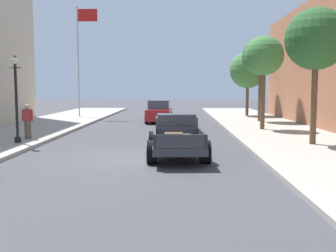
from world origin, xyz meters
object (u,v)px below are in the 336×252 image
at_px(hotrod_truck_gunmetal, 176,136).
at_px(street_tree_farthest, 248,70).
at_px(pedestrian_sidewalk_left, 27,119).
at_px(street_tree_second, 264,57).
at_px(car_background_red, 159,112).
at_px(flagpole, 81,49).
at_px(street_tree_nearest, 316,40).
at_px(street_lamp_near, 16,92).
at_px(street_tree_third, 261,57).

distance_m(hotrod_truck_gunmetal, street_tree_farthest, 20.38).
distance_m(pedestrian_sidewalk_left, street_tree_second, 13.35).
xyz_separation_m(car_background_red, flagpole, (-6.68, 3.56, 5.00)).
bearing_deg(street_tree_nearest, hotrod_truck_gunmetal, -160.13).
bearing_deg(car_background_red, street_tree_farthest, 34.24).
xyz_separation_m(flagpole, street_tree_second, (13.03, -9.57, -1.41)).
bearing_deg(hotrod_truck_gunmetal, street_lamp_near, 162.70).
height_order(hotrod_truck_gunmetal, car_background_red, car_background_red).
relative_size(pedestrian_sidewalk_left, street_tree_second, 0.31).
relative_size(hotrod_truck_gunmetal, street_tree_third, 0.83).
bearing_deg(car_background_red, street_tree_third, -4.82).
distance_m(car_background_red, street_lamp_near, 13.33).
relative_size(street_tree_second, street_tree_third, 0.90).
bearing_deg(street_lamp_near, car_background_red, 64.49).
bearing_deg(street_tree_third, pedestrian_sidewalk_left, -142.35).
relative_size(hotrod_truck_gunmetal, street_lamp_near, 1.30).
relative_size(flagpole, street_tree_third, 1.52).
bearing_deg(street_tree_farthest, car_background_red, -145.76).
xyz_separation_m(street_tree_nearest, street_tree_farthest, (0.19, 17.04, -0.53)).
relative_size(pedestrian_sidewalk_left, street_tree_nearest, 0.29).
xyz_separation_m(hotrod_truck_gunmetal, street_tree_third, (5.98, 13.51, 4.03)).
distance_m(street_tree_nearest, street_tree_farthest, 17.05).
distance_m(hotrod_truck_gunmetal, street_tree_second, 10.20).
height_order(car_background_red, street_tree_second, street_tree_second).
xyz_separation_m(pedestrian_sidewalk_left, flagpole, (-0.95, 14.23, 4.68)).
height_order(hotrod_truck_gunmetal, flagpole, flagpole).
bearing_deg(pedestrian_sidewalk_left, flagpole, 93.83).
height_order(pedestrian_sidewalk_left, street_tree_nearest, street_tree_nearest).
height_order(flagpole, street_tree_third, flagpole).
xyz_separation_m(hotrod_truck_gunmetal, pedestrian_sidewalk_left, (-7.06, 3.45, 0.33)).
bearing_deg(flagpole, pedestrian_sidewalk_left, -86.17).
xyz_separation_m(street_lamp_near, street_tree_second, (12.04, 5.93, 1.97)).
height_order(street_lamp_near, street_tree_nearest, street_tree_nearest).
bearing_deg(street_tree_farthest, street_tree_nearest, -90.65).
bearing_deg(flagpole, street_tree_nearest, -48.22).
xyz_separation_m(hotrod_truck_gunmetal, street_lamp_near, (-7.02, 2.19, 1.63)).
xyz_separation_m(street_tree_third, street_tree_farthest, (0.10, 5.66, -0.72)).
bearing_deg(street_tree_nearest, flagpole, 131.78).
bearing_deg(street_lamp_near, street_tree_farthest, 52.34).
relative_size(hotrod_truck_gunmetal, car_background_red, 1.15).
xyz_separation_m(flagpole, street_tree_third, (13.99, -4.17, -0.99)).
height_order(car_background_red, flagpole, flagpole).
bearing_deg(flagpole, hotrod_truck_gunmetal, -65.63).
bearing_deg(flagpole, street_tree_third, -16.60).
height_order(hotrod_truck_gunmetal, pedestrian_sidewalk_left, pedestrian_sidewalk_left).
bearing_deg(hotrod_truck_gunmetal, pedestrian_sidewalk_left, 153.97).
height_order(flagpole, street_tree_nearest, flagpole).
bearing_deg(hotrod_truck_gunmetal, street_tree_farthest, 72.40).
bearing_deg(street_tree_second, street_lamp_near, -153.79).
relative_size(car_background_red, street_tree_second, 0.81).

